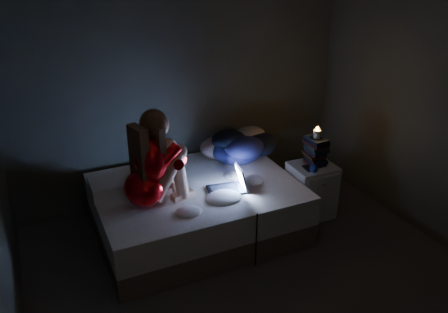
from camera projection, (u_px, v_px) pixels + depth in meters
floor at (271, 297)px, 3.57m from camera, size 3.60×3.80×0.02m
wall_back at (183, 80)px, 4.59m from camera, size 3.60×0.02×2.60m
bed at (197, 209)px, 4.29m from camera, size 1.85×1.39×0.51m
pillow at (117, 185)px, 4.04m from camera, size 0.48×0.34×0.14m
woman at (142, 162)px, 3.66m from camera, size 0.59×0.46×0.85m
laptop at (226, 179)px, 4.04m from camera, size 0.37×0.29×0.24m
clothes_pile at (238, 144)px, 4.63m from camera, size 0.72×0.65×0.36m
nightstand at (311, 190)px, 4.56m from camera, size 0.43×0.39×0.56m
book_stack at (315, 152)px, 4.42m from camera, size 0.19×0.25×0.26m
candle at (317, 136)px, 4.35m from camera, size 0.07×0.07×0.08m
phone at (308, 169)px, 4.37m from camera, size 0.08×0.15×0.01m
blue_orb at (314, 169)px, 4.29m from camera, size 0.08×0.08×0.08m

